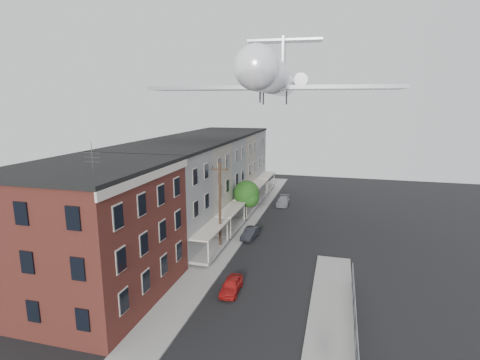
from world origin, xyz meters
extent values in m
cube|color=gray|center=(-5.50, 24.00, 0.06)|extent=(3.00, 62.00, 0.12)
cube|color=gray|center=(5.50, 6.00, 0.06)|extent=(3.00, 26.00, 0.12)
cube|color=gray|center=(-4.05, 24.00, 0.07)|extent=(0.15, 62.00, 0.14)
cube|color=gray|center=(4.05, 6.00, 0.07)|extent=(0.15, 26.00, 0.14)
cube|color=#361511|center=(-12.00, 7.00, 5.00)|extent=(10.00, 12.00, 10.00)
cube|color=black|center=(-12.00, 7.00, 10.15)|extent=(10.30, 12.30, 0.30)
cube|color=beige|center=(-6.92, 7.00, 9.70)|extent=(0.16, 12.20, 0.60)
cylinder|color=#515156|center=(-10.00, 5.00, 11.15)|extent=(0.04, 0.04, 2.00)
cube|color=slate|center=(-12.00, 16.50, 5.00)|extent=(10.00, 7.00, 10.00)
cube|color=black|center=(-12.00, 16.50, 10.15)|extent=(10.25, 7.00, 0.30)
cube|color=gray|center=(-6.10, 16.50, 0.55)|extent=(1.80, 6.40, 0.25)
cube|color=beige|center=(-6.10, 16.50, 2.75)|extent=(1.90, 6.50, 0.15)
cube|color=gray|center=(-12.00, 23.50, 5.00)|extent=(10.00, 7.00, 10.00)
cube|color=black|center=(-12.00, 23.50, 10.15)|extent=(10.25, 7.00, 0.30)
cube|color=gray|center=(-6.10, 23.50, 0.55)|extent=(1.80, 6.40, 0.25)
cube|color=beige|center=(-6.10, 23.50, 2.75)|extent=(1.90, 6.50, 0.15)
cube|color=slate|center=(-12.00, 30.50, 5.00)|extent=(10.00, 7.00, 10.00)
cube|color=black|center=(-12.00, 30.50, 10.15)|extent=(10.25, 7.00, 0.30)
cube|color=gray|center=(-6.10, 30.50, 0.55)|extent=(1.80, 6.40, 0.25)
cube|color=beige|center=(-6.10, 30.50, 2.75)|extent=(1.90, 6.50, 0.15)
cube|color=gray|center=(-12.00, 37.50, 5.00)|extent=(10.00, 7.00, 10.00)
cube|color=black|center=(-12.00, 37.50, 10.15)|extent=(10.25, 7.00, 0.30)
cube|color=gray|center=(-6.10, 37.50, 0.55)|extent=(1.80, 6.40, 0.25)
cube|color=beige|center=(-6.10, 37.50, 2.75)|extent=(1.90, 6.50, 0.15)
cube|color=slate|center=(-12.00, 44.50, 5.00)|extent=(10.00, 7.00, 10.00)
cube|color=black|center=(-12.00, 44.50, 10.15)|extent=(10.25, 7.00, 0.30)
cube|color=gray|center=(-6.10, 44.50, 0.55)|extent=(1.80, 6.40, 0.25)
cube|color=beige|center=(-6.10, 44.50, 2.75)|extent=(1.90, 6.50, 0.15)
cylinder|color=gray|center=(7.00, 5.00, 0.95)|extent=(0.06, 0.06, 1.90)
cylinder|color=gray|center=(7.00, 8.00, 0.95)|extent=(0.06, 0.06, 1.90)
cylinder|color=gray|center=(7.00, 11.00, 0.95)|extent=(0.06, 0.06, 1.90)
cylinder|color=gray|center=(7.00, 14.00, 0.95)|extent=(0.06, 0.06, 1.90)
cube|color=gray|center=(7.00, 5.00, 1.85)|extent=(0.04, 18.00, 0.04)
cube|color=gray|center=(7.00, 5.00, 0.95)|extent=(0.02, 18.00, 1.80)
cylinder|color=black|center=(-5.60, 18.00, 4.50)|extent=(0.26, 0.26, 9.00)
cube|color=black|center=(-5.60, 18.00, 8.30)|extent=(1.80, 0.12, 0.12)
cylinder|color=black|center=(-6.30, 18.00, 8.50)|extent=(0.08, 0.08, 0.25)
cylinder|color=black|center=(-4.90, 18.00, 8.50)|extent=(0.08, 0.08, 0.25)
cylinder|color=black|center=(-5.40, 28.00, 1.20)|extent=(0.24, 0.24, 2.40)
sphere|color=#184A13|center=(-5.40, 28.00, 3.60)|extent=(3.20, 3.20, 3.20)
sphere|color=#184A13|center=(-4.90, 27.70, 3.04)|extent=(2.24, 2.24, 2.24)
imported|color=#B21917|center=(-2.18, 10.25, 0.58)|extent=(1.47, 3.42, 1.15)
imported|color=black|center=(-3.50, 22.24, 0.59)|extent=(1.58, 3.68, 1.18)
imported|color=gray|center=(-2.08, 36.62, 0.60)|extent=(1.77, 4.15, 1.19)
cylinder|color=white|center=(-2.04, 27.14, 17.30)|extent=(5.50, 27.14, 3.59)
sphere|color=white|center=(-1.08, 13.69, 17.30)|extent=(3.59, 3.59, 3.59)
cone|color=white|center=(-3.00, 40.58, 17.30)|extent=(3.82, 3.62, 3.59)
cube|color=#939399|center=(-1.92, 25.46, 16.18)|extent=(27.22, 6.62, 0.39)
cylinder|color=#939399|center=(-5.41, 36.47, 17.53)|extent=(2.11, 4.61, 1.80)
cylinder|color=#939399|center=(-0.03, 36.85, 17.53)|extent=(2.11, 4.61, 1.80)
cube|color=white|center=(-2.96, 40.02, 20.45)|extent=(0.58, 4.28, 6.29)
cube|color=#939399|center=(-3.04, 41.14, 23.37)|extent=(10.85, 3.67, 0.28)
cylinder|color=#515156|center=(-1.24, 15.93, 15.28)|extent=(0.18, 0.18, 1.35)
camera|label=1|loc=(5.49, -15.70, 14.65)|focal=28.00mm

